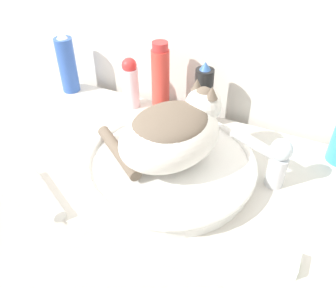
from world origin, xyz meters
name	(u,v)px	position (x,y,z in m)	size (l,w,h in m)	color
vanity_counter	(167,259)	(0.00, 0.26, 0.41)	(1.05, 0.51, 0.82)	beige
sink_basin	(170,165)	(0.02, 0.23, 0.85)	(0.41, 0.41, 0.05)	white
cat	(172,131)	(0.03, 0.24, 0.95)	(0.34, 0.31, 0.16)	silver
faucet	(274,158)	(0.25, 0.30, 0.90)	(0.14, 0.07, 0.15)	silver
spray_bottle_trigger	(67,64)	(-0.45, 0.46, 0.92)	(0.06, 0.06, 0.20)	#335BB7
shampoo_bottle_tall	(161,81)	(-0.11, 0.46, 0.93)	(0.05, 0.05, 0.22)	#DB3D33
deodorant_stick	(130,83)	(-0.22, 0.46, 0.90)	(0.05, 0.05, 0.16)	silver
hairspray_can_black	(203,97)	(0.02, 0.46, 0.91)	(0.05, 0.05, 0.19)	black
cream_tube	(46,193)	(-0.20, 0.04, 0.83)	(0.16, 0.10, 0.03)	silver
soap_bar	(281,260)	(0.32, 0.09, 0.83)	(0.07, 0.05, 0.02)	silver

